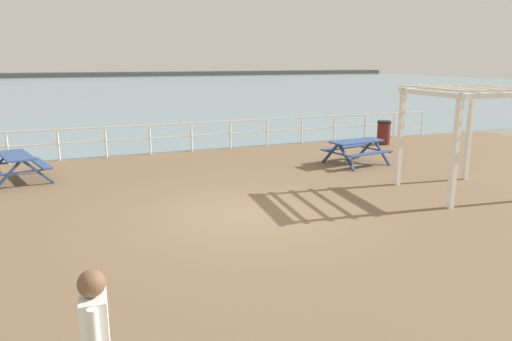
% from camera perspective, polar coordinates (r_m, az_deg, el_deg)
% --- Properties ---
extents(ground_plane, '(30.00, 24.00, 0.20)m').
position_cam_1_polar(ground_plane, '(10.63, -1.25, -5.76)').
color(ground_plane, brown).
extents(sea_band, '(142.00, 90.00, 0.01)m').
position_cam_1_polar(sea_band, '(62.36, -18.86, 9.34)').
color(sea_band, gray).
rests_on(sea_band, ground).
extents(distant_shoreline, '(142.00, 6.00, 1.80)m').
position_cam_1_polar(distant_shoreline, '(105.28, -20.30, 10.48)').
color(distant_shoreline, '#4C4C47').
rests_on(distant_shoreline, ground).
extents(seaward_railing, '(23.07, 0.07, 1.08)m').
position_cam_1_polar(seaward_railing, '(17.72, -10.16, 4.45)').
color(seaward_railing, white).
rests_on(seaward_railing, ground).
extents(picnic_table_near_left, '(2.03, 1.80, 0.80)m').
position_cam_1_polar(picnic_table_near_left, '(15.89, 11.95, 2.84)').
color(picnic_table_near_left, '#334C84').
rests_on(picnic_table_near_left, ground).
extents(picnic_table_near_right, '(1.91, 2.12, 0.80)m').
position_cam_1_polar(picnic_table_near_right, '(14.85, -26.80, 1.00)').
color(picnic_table_near_right, '#334C84').
rests_on(picnic_table_near_right, ground).
extents(lattice_pergola, '(2.66, 2.77, 2.70)m').
position_cam_1_polar(lattice_pergola, '(13.05, 23.81, 6.10)').
color(lattice_pergola, white).
rests_on(lattice_pergola, ground).
extents(litter_bin, '(0.55, 0.55, 0.95)m').
position_cam_1_polar(litter_bin, '(19.96, 15.05, 4.42)').
color(litter_bin, '#591E19').
rests_on(litter_bin, ground).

